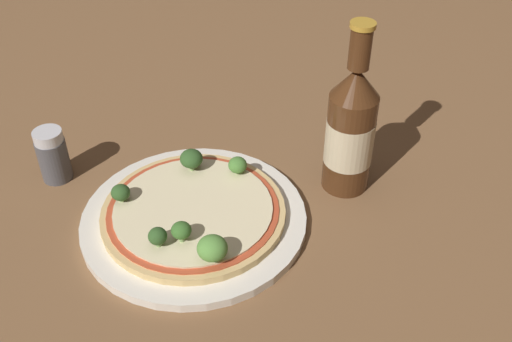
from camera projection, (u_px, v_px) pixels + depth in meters
name	position (u px, v px, depth m)	size (l,w,h in m)	color
ground_plane	(200.00, 225.00, 0.76)	(3.00, 3.00, 0.00)	brown
plate	(192.00, 221.00, 0.76)	(0.29, 0.29, 0.01)	silver
pizza	(192.00, 213.00, 0.75)	(0.23, 0.23, 0.01)	tan
broccoli_floret_0	(191.00, 159.00, 0.80)	(0.03, 0.03, 0.03)	#7A9E5B
broccoli_floret_1	(212.00, 248.00, 0.67)	(0.04, 0.04, 0.03)	#7A9E5B
broccoli_floret_2	(157.00, 236.00, 0.69)	(0.02, 0.02, 0.03)	#7A9E5B
broccoli_floret_3	(238.00, 165.00, 0.80)	(0.03, 0.03, 0.02)	#7A9E5B
broccoli_floret_4	(121.00, 193.00, 0.75)	(0.02, 0.02, 0.02)	#7A9E5B
broccoli_floret_5	(181.00, 231.00, 0.69)	(0.02, 0.02, 0.03)	#7A9E5B
beer_bottle	(350.00, 130.00, 0.77)	(0.06, 0.06, 0.24)	#472814
pepper_shaker	(53.00, 155.00, 0.81)	(0.04, 0.04, 0.08)	#4C4C51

